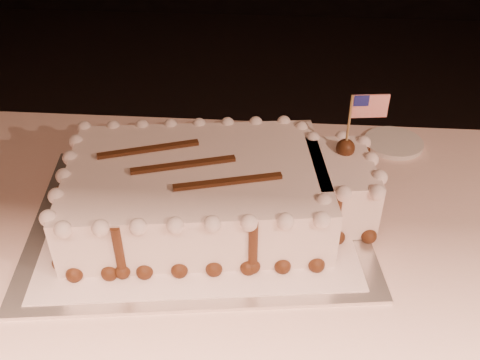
# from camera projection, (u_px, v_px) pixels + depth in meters

# --- Properties ---
(banquet_table) EXTENTS (2.40, 0.80, 0.75)m
(banquet_table) POSITION_uv_depth(u_px,v_px,m) (280.00, 349.00, 1.24)
(banquet_table) COLOR #FFD4C5
(banquet_table) RESTS_ON ground
(cake_board) EXTENTS (0.69, 0.55, 0.01)m
(cake_board) POSITION_uv_depth(u_px,v_px,m) (199.00, 216.00, 1.04)
(cake_board) COLOR silver
(cake_board) RESTS_ON banquet_table
(doily) EXTENTS (0.61, 0.50, 0.00)m
(doily) POSITION_uv_depth(u_px,v_px,m) (199.00, 214.00, 1.03)
(doily) COLOR white
(doily) RESTS_ON cake_board
(sheet_cake) EXTENTS (0.61, 0.39, 0.24)m
(sheet_cake) POSITION_uv_depth(u_px,v_px,m) (215.00, 190.00, 1.00)
(sheet_cake) COLOR white
(sheet_cake) RESTS_ON doily
(side_plate) EXTENTS (0.14, 0.14, 0.01)m
(side_plate) POSITION_uv_depth(u_px,v_px,m) (394.00, 143.00, 1.25)
(side_plate) COLOR white
(side_plate) RESTS_ON banquet_table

